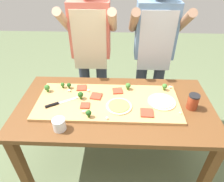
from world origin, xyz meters
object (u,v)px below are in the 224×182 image
object	(u,v)px
pizza_slice_near_left	(82,88)
chefs_knife	(57,103)
cheese_crumble_e	(69,91)
sauce_jar	(193,102)
pizza_slice_near_right	(118,91)
broccoli_floret_front_right	(69,85)
broccoli_floret_front_left	(47,88)
cheese_crumble_c	(170,87)
cook_left	(91,47)
cheese_crumble_a	(107,118)
cook_right	(154,48)
pizza_whole_cheese_artichoke	(162,102)
broccoli_floret_center_left	(81,95)
prep_table	(115,114)
broccoli_floret_back_left	(63,85)
pizza_slice_far_right	(85,105)
broccoli_floret_front_mid	(128,86)
cheese_crumble_d	(180,113)
cheese_crumble_f	(84,112)
flour_cup	(59,125)
cheese_crumble_b	(88,91)
pizza_slice_center	(147,113)
broccoli_floret_back_right	(165,86)
pizza_whole_pesto_green	(119,106)
broccoli_floret_back_mid	(89,113)
pizza_slice_far_left	(96,96)

from	to	relation	value
pizza_slice_near_left	chefs_knife	bearing A→B (deg)	-125.06
cheese_crumble_e	sauce_jar	distance (m)	1.04
pizza_slice_near_right	broccoli_floret_front_right	xyz separation A→B (m)	(-0.44, 0.03, 0.03)
broccoli_floret_front_left	cheese_crumble_c	size ratio (longest dim) A/B	3.39
sauce_jar	cook_left	distance (m)	1.15
cheese_crumble_a	cook_right	bearing A→B (deg)	63.61
pizza_whole_cheese_artichoke	broccoli_floret_center_left	bearing A→B (deg)	177.98
pizza_slice_near_left	cook_right	world-z (taller)	cook_right
prep_table	cook_left	world-z (taller)	cook_left
broccoli_floret_back_left	cook_right	xyz separation A→B (m)	(0.87, 0.49, 0.16)
broccoli_floret_center_left	cheese_crumble_e	world-z (taller)	broccoli_floret_center_left
pizza_slice_far_right	broccoli_floret_back_left	size ratio (longest dim) A/B	1.44
pizza_whole_cheese_artichoke	cheese_crumble_e	distance (m)	0.80
broccoli_floret_front_mid	cheese_crumble_d	size ratio (longest dim) A/B	5.22
cheese_crumble_f	cook_right	bearing A→B (deg)	53.22
flour_cup	cheese_crumble_e	bearing A→B (deg)	92.89
broccoli_floret_back_left	cheese_crumble_f	xyz separation A→B (m)	(0.24, -0.34, -0.02)
cheese_crumble_b	cheese_crumble_f	bearing A→B (deg)	-89.32
pizza_slice_center	broccoli_floret_front_mid	world-z (taller)	broccoli_floret_front_mid
broccoli_floret_back_right	broccoli_floret_front_left	bearing A→B (deg)	-176.53
cheese_crumble_f	cook_left	distance (m)	0.85
cheese_crumble_b	cook_left	bearing A→B (deg)	93.54
pizza_slice_far_right	cook_right	distance (m)	0.99
pizza_whole_pesto_green	cheese_crumble_c	xyz separation A→B (m)	(0.46, 0.28, 0.00)
pizza_slice_center	broccoli_floret_back_mid	distance (m)	0.44
cheese_crumble_f	cook_right	size ratio (longest dim) A/B	0.01
cheese_crumble_f	pizza_slice_near_right	bearing A→B (deg)	49.35
pizza_whole_pesto_green	chefs_knife	bearing A→B (deg)	178.31
pizza_slice_far_right	cheese_crumble_f	distance (m)	0.08
cheese_crumble_b	broccoli_floret_front_mid	bearing A→B (deg)	7.85
pizza_whole_pesto_green	cook_left	world-z (taller)	cook_left
cheese_crumble_c	pizza_slice_near_right	bearing A→B (deg)	-171.62
flour_cup	cook_left	xyz separation A→B (m)	(0.11, 0.98, 0.17)
broccoli_floret_back_right	broccoli_floret_back_mid	world-z (taller)	broccoli_floret_back_right
broccoli_floret_back_left	cook_right	world-z (taller)	cook_right
chefs_knife	flour_cup	bearing A→B (deg)	-71.85
pizza_whole_pesto_green	broccoli_floret_front_right	size ratio (longest dim) A/B	3.85
pizza_slice_far_left	cheese_crumble_b	xyz separation A→B (m)	(-0.08, 0.07, 0.00)
pizza_slice_far_right	cook_right	world-z (taller)	cook_right
pizza_slice_near_left	cook_left	world-z (taller)	cook_left
broccoli_floret_front_left	cheese_crumble_f	size ratio (longest dim) A/B	2.98
broccoli_floret_back_mid	pizza_slice_far_left	bearing A→B (deg)	83.54
broccoli_floret_back_left	cheese_crumble_a	world-z (taller)	broccoli_floret_back_left
chefs_knife	cheese_crumble_d	distance (m)	0.97
pizza_slice_near_right	pizza_slice_far_left	bearing A→B (deg)	-155.25
cheese_crumble_e	chefs_knife	bearing A→B (deg)	-109.19
pizza_slice_near_left	pizza_slice_far_left	world-z (taller)	same
cheese_crumble_b	flour_cup	xyz separation A→B (m)	(-0.15, -0.43, 0.01)
broccoli_floret_front_mid	cheese_crumble_d	xyz separation A→B (m)	(0.39, -0.31, -0.03)
pizza_slice_center	cook_left	size ratio (longest dim) A/B	0.06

